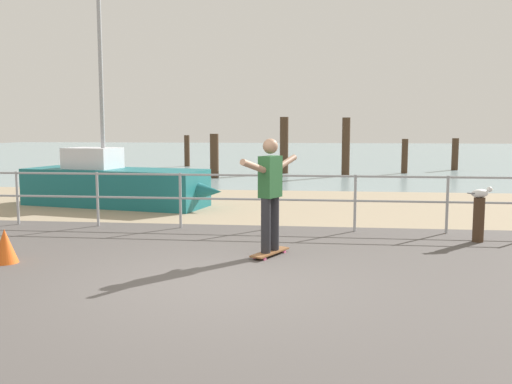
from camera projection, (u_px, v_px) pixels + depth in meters
name	position (u px, v px, depth m)	size (l,w,h in m)	color
ground_plane	(198.00, 311.00, 5.84)	(24.00, 10.00, 0.04)	#514C49
beach_strip	(269.00, 205.00, 13.73)	(24.00, 6.00, 0.04)	tan
sea_surface	(303.00, 153.00, 41.36)	(72.00, 50.00, 0.04)	#849EA3
railing_fence	(223.00, 192.00, 10.36)	(11.32, 0.05, 1.05)	#9EA0A5
sailboat	(121.00, 185.00, 13.41)	(5.07, 2.27, 5.26)	#19666B
skateboard	(270.00, 252.00, 8.23)	(0.53, 0.81, 0.08)	brown
skateboarder	(270.00, 188.00, 8.12)	(0.72, 1.34, 1.65)	#26262B
bollard_short	(479.00, 220.00, 9.19)	(0.18, 0.18, 0.75)	#422D1E
seagull	(481.00, 193.00, 9.15)	(0.46, 0.26, 0.18)	white
groyne_post_0	(187.00, 151.00, 26.88)	(0.26, 0.26, 1.51)	#422D1E
groyne_post_1	(214.00, 156.00, 20.83)	(0.32, 0.32, 1.65)	#422D1E
groyne_post_2	(284.00, 145.00, 22.81)	(0.35, 0.35, 2.30)	#422D1E
groyne_post_3	(346.00, 147.00, 21.55)	(0.31, 0.31, 2.26)	#422D1E
groyne_post_4	(405.00, 156.00, 22.84)	(0.25, 0.25, 1.42)	#422D1E
groyne_post_5	(455.00, 154.00, 24.54)	(0.29, 0.29, 1.41)	#422D1E
traffic_cone	(5.00, 247.00, 7.77)	(0.36, 0.36, 0.50)	#E55919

